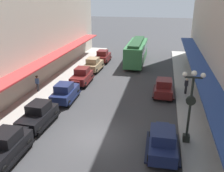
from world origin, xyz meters
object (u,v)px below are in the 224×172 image
streetcar (136,51)px  lamp_post_with_clock (190,104)px  parked_car_0 (93,64)px  parked_car_3 (103,56)px  pedestrian_1 (37,83)px  parked_car_7 (163,141)px  parked_car_2 (65,92)px  parked_car_1 (164,87)px  parked_car_5 (5,146)px  parked_car_6 (82,76)px  fire_hydrant (39,102)px  pedestrian_0 (186,86)px  parked_car_4 (38,114)px

streetcar → lamp_post_with_clock: bearing=-73.9°
parked_car_0 → parked_car_3: size_ratio=1.01×
streetcar → lamp_post_with_clock: lamp_post_with_clock is taller
lamp_post_with_clock → pedestrian_1: lamp_post_with_clock is taller
parked_car_3 → streetcar: bearing=1.0°
parked_car_3 → parked_car_7: bearing=-66.7°
parked_car_2 → pedestrian_1: (-3.66, 1.44, 0.07)m
parked_car_1 → lamp_post_with_clock: bearing=-78.8°
parked_car_5 → parked_car_7: size_ratio=1.00×
parked_car_2 → streetcar: size_ratio=0.45×
parked_car_7 → lamp_post_with_clock: size_ratio=0.83×
parked_car_0 → parked_car_1: size_ratio=1.01×
parked_car_2 → parked_car_6: same height
parked_car_5 → pedestrian_1: bearing=108.0°
parked_car_2 → parked_car_5: (-0.21, -9.20, 0.00)m
pedestrian_1 → fire_hydrant: bearing=-61.0°
parked_car_3 → streetcar: streetcar is taller
parked_car_5 → parked_car_6: 14.28m
lamp_post_with_clock → pedestrian_0: (0.58, 9.03, -2.00)m
parked_car_1 → parked_car_7: same height
parked_car_2 → pedestrian_1: parked_car_2 is taller
parked_car_1 → parked_car_6: bearing=169.1°
parked_car_1 → parked_car_5: size_ratio=1.00×
pedestrian_0 → parked_car_0: bearing=152.0°
parked_car_2 → fire_hydrant: bearing=-131.8°
parked_car_0 → parked_car_5: 19.36m
parked_car_3 → parked_car_5: (-0.28, -24.16, 0.00)m
parked_car_0 → parked_car_7: bearing=-60.6°
parked_car_7 → parked_car_0: bearing=119.4°
parked_car_3 → pedestrian_0: 15.89m
lamp_post_with_clock → pedestrian_1: bearing=156.1°
parked_car_0 → parked_car_3: same height
parked_car_3 → parked_car_6: bearing=-90.5°
fire_hydrant → parked_car_6: bearing=76.0°
parked_car_3 → streetcar: 5.19m
parked_car_6 → pedestrian_1: size_ratio=2.56×
parked_car_3 → parked_car_7: 23.49m
parked_car_1 → lamp_post_with_clock: lamp_post_with_clock is taller
parked_car_4 → parked_car_5: (0.05, -4.33, 0.00)m
parked_car_3 → parked_car_4: (-0.33, -19.83, 0.00)m
pedestrian_1 → parked_car_3: bearing=74.6°
parked_car_5 → parked_car_4: bearing=90.7°
lamp_post_with_clock → parked_car_4: bearing=179.1°
parked_car_5 → streetcar: size_ratio=0.44×
parked_car_7 → pedestrian_0: parked_car_7 is taller
parked_car_0 → pedestrian_0: (11.62, -6.17, 0.05)m
parked_car_1 → parked_car_7: 9.89m
parked_car_7 → pedestrian_0: bearing=78.3°
parked_car_1 → parked_car_5: (-9.54, -12.48, 0.00)m
parked_car_2 → parked_car_6: bearing=90.2°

